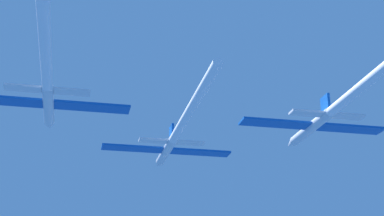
% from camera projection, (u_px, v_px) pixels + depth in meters
% --- Properties ---
extents(jet_lead, '(18.29, 38.35, 3.03)m').
position_uv_depth(jet_lead, '(176.00, 134.00, 75.71)').
color(jet_lead, silver).
extents(jet_left_wing, '(18.29, 38.47, 3.03)m').
position_uv_depth(jet_left_wing, '(47.00, 77.00, 58.64)').
color(jet_left_wing, silver).
extents(jet_right_wing, '(18.29, 41.68, 3.03)m').
position_uv_depth(jet_right_wing, '(345.00, 100.00, 63.11)').
color(jet_right_wing, silver).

